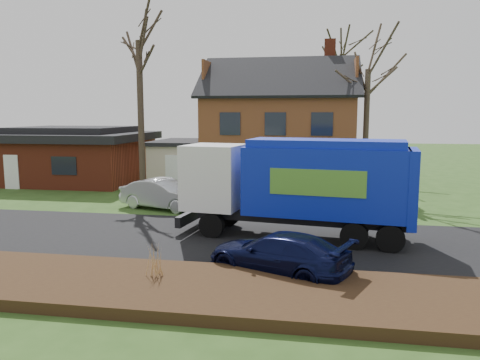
# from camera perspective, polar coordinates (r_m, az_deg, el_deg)

# --- Properties ---
(ground) EXTENTS (120.00, 120.00, 0.00)m
(ground) POSITION_cam_1_polar(r_m,az_deg,el_deg) (17.49, -5.65, -7.09)
(ground) COLOR #294717
(ground) RESTS_ON ground
(road) EXTENTS (80.00, 7.00, 0.02)m
(road) POSITION_cam_1_polar(r_m,az_deg,el_deg) (17.49, -5.65, -7.06)
(road) COLOR black
(road) RESTS_ON ground
(mulch_verge) EXTENTS (80.00, 3.50, 0.30)m
(mulch_verge) POSITION_cam_1_polar(r_m,az_deg,el_deg) (12.66, -12.16, -12.51)
(mulch_verge) COLOR black
(mulch_verge) RESTS_ON ground
(main_house) EXTENTS (12.95, 8.95, 9.26)m
(main_house) POSITION_cam_1_polar(r_m,az_deg,el_deg) (30.34, 4.02, 7.04)
(main_house) COLOR beige
(main_house) RESTS_ON ground
(ranch_house) EXTENTS (9.80, 8.20, 3.70)m
(ranch_house) POSITION_cam_1_polar(r_m,az_deg,el_deg) (33.73, -19.68, 2.92)
(ranch_house) COLOR maroon
(ranch_house) RESTS_ON ground
(garbage_truck) EXTENTS (8.77, 3.41, 3.66)m
(garbage_truck) POSITION_cam_1_polar(r_m,az_deg,el_deg) (17.21, 7.37, -0.19)
(garbage_truck) COLOR black
(garbage_truck) RESTS_ON ground
(silver_sedan) EXTENTS (4.64, 2.86, 1.44)m
(silver_sedan) POSITION_cam_1_polar(r_m,az_deg,el_deg) (22.86, -9.28, -1.71)
(silver_sedan) COLOR #AEB2B6
(silver_sedan) RESTS_ON ground
(navy_wagon) EXTENTS (4.56, 3.24, 1.23)m
(navy_wagon) POSITION_cam_1_polar(r_m,az_deg,el_deg) (13.51, 4.68, -8.96)
(navy_wagon) COLOR black
(navy_wagon) RESTS_ON ground
(tree_front_west) EXTENTS (4.02, 4.02, 11.96)m
(tree_front_west) POSITION_cam_1_polar(r_m,az_deg,el_deg) (27.83, -12.34, 18.85)
(tree_front_west) COLOR #3E3025
(tree_front_west) RESTS_ON ground
(tree_front_east) EXTENTS (3.62, 3.62, 10.06)m
(tree_front_east) POSITION_cam_1_polar(r_m,az_deg,el_deg) (27.87, 15.45, 15.23)
(tree_front_east) COLOR #443628
(tree_front_east) RESTS_ON ground
(tree_back) EXTENTS (3.90, 3.90, 12.34)m
(tree_back) POSITION_cam_1_polar(r_m,az_deg,el_deg) (37.92, 12.37, 16.56)
(tree_back) COLOR #3A3022
(tree_back) RESTS_ON ground
(grass_clump_mid) EXTENTS (0.31, 0.26, 0.87)m
(grass_clump_mid) POSITION_cam_1_polar(r_m,az_deg,el_deg) (12.74, -10.50, -9.54)
(grass_clump_mid) COLOR tan
(grass_clump_mid) RESTS_ON mulch_verge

